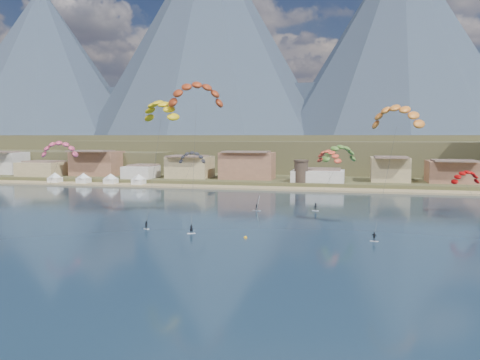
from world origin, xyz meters
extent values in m
plane|color=black|center=(0.00, 0.00, 0.00)|extent=(2400.00, 2400.00, 0.00)
cube|color=tan|center=(0.00, 106.00, 0.25)|extent=(2200.00, 12.00, 0.90)
cube|color=brown|center=(0.00, 560.00, 0.00)|extent=(2200.00, 900.00, 4.00)
cube|color=brown|center=(40.00, 220.00, 9.50)|extent=(320.00, 150.00, 15.00)
cube|color=brown|center=(-40.00, 260.00, 11.00)|extent=(380.00, 170.00, 18.00)
cone|color=#2A3447|center=(-560.00, 780.00, 152.00)|extent=(400.00, 400.00, 300.00)
cone|color=#2A3447|center=(-240.00, 820.00, 202.00)|extent=(460.00, 460.00, 400.00)
cone|color=#2A3447|center=(100.00, 840.00, 182.00)|extent=(440.00, 440.00, 360.00)
cube|color=#2A3447|center=(0.00, 900.00, 57.00)|extent=(2000.00, 200.00, 110.00)
cylinder|color=#47382D|center=(5.00, 114.00, 6.00)|extent=(5.20, 5.20, 8.00)
cylinder|color=#47382D|center=(5.00, 114.00, 10.30)|extent=(5.82, 5.82, 0.60)
cube|color=white|center=(-95.00, 106.00, 1.70)|extent=(4.50, 4.50, 2.00)
pyramid|color=white|center=(-95.00, 106.00, 4.70)|extent=(6.40, 6.40, 2.00)
cube|color=white|center=(-82.00, 106.00, 1.70)|extent=(4.50, 4.50, 2.00)
pyramid|color=white|center=(-82.00, 106.00, 4.70)|extent=(6.40, 6.40, 2.00)
cube|color=white|center=(-70.00, 106.00, 1.70)|extent=(4.50, 4.50, 2.00)
pyramid|color=white|center=(-70.00, 106.00, 4.70)|extent=(6.40, 6.40, 2.00)
cube|color=white|center=(-58.00, 106.00, 1.70)|extent=(4.50, 4.50, 2.00)
pyramid|color=white|center=(-58.00, 106.00, 4.70)|extent=(6.40, 6.40, 2.00)
cube|color=silver|center=(-7.38, 20.09, 0.05)|extent=(1.67, 1.10, 0.11)
imported|color=black|center=(-7.38, 20.09, 1.03)|extent=(0.80, 0.68, 1.85)
cylinder|color=#262626|center=(-9.26, 27.88, 13.97)|extent=(0.05, 0.05, 30.18)
cube|color=silver|center=(-18.23, 22.66, 0.05)|extent=(1.46, 0.97, 0.09)
imported|color=black|center=(-18.23, 22.66, 0.91)|extent=(0.97, 0.89, 1.62)
cylinder|color=#262626|center=(-19.12, 29.39, 12.27)|extent=(0.05, 0.05, 26.26)
cube|color=silver|center=(28.36, 20.69, 0.05)|extent=(1.58, 0.91, 0.10)
imported|color=black|center=(28.36, 20.69, 0.97)|extent=(1.10, 0.73, 1.74)
cylinder|color=#262626|center=(30.59, 26.85, 11.34)|extent=(0.05, 0.05, 24.29)
cube|color=silver|center=(14.84, 56.28, 0.06)|extent=(1.76, 0.91, 0.11)
imported|color=black|center=(14.84, 56.28, 1.08)|extent=(1.40, 1.01, 1.94)
cylinder|color=#262626|center=(17.59, 63.55, 6.94)|extent=(0.05, 0.05, 19.27)
cylinder|color=#262626|center=(-53.54, 42.14, 7.25)|extent=(0.04, 0.04, 16.04)
cylinder|color=#262626|center=(-20.60, 56.58, 6.14)|extent=(0.04, 0.04, 14.15)
cylinder|color=#262626|center=(17.77, 58.49, 6.39)|extent=(0.04, 0.04, 14.58)
cylinder|color=#262626|center=(52.04, 56.02, 4.01)|extent=(0.04, 0.04, 10.92)
cube|color=silver|center=(-0.34, 53.14, 0.06)|extent=(2.32, 1.56, 0.11)
imported|color=black|center=(-0.34, 53.14, 0.92)|extent=(0.94, 0.80, 1.62)
cube|color=white|center=(0.03, 53.14, 2.08)|extent=(1.83, 2.58, 3.87)
sphere|color=yellow|center=(4.25, 18.23, 0.11)|extent=(0.67, 0.67, 0.67)
camera|label=1|loc=(24.22, -73.40, 19.73)|focal=36.92mm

